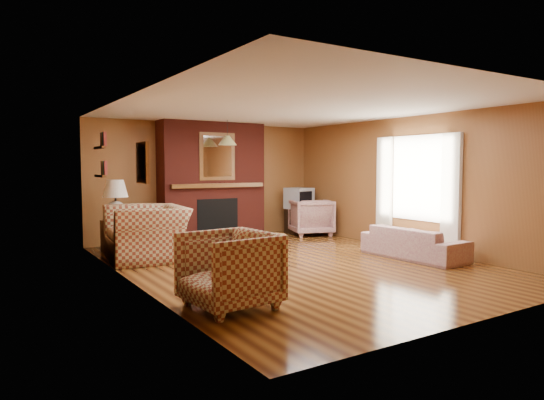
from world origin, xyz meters
TOP-DOWN VIEW (x-y plane):
  - floor at (0.00, 0.00)m, footprint 6.50×6.50m
  - ceiling at (0.00, 0.00)m, footprint 6.50×6.50m
  - wall_back at (0.00, 3.25)m, footprint 6.50×0.00m
  - wall_front at (0.00, -3.25)m, footprint 6.50×0.00m
  - wall_left at (-2.50, 0.00)m, footprint 0.00×6.50m
  - wall_right at (2.50, 0.00)m, footprint 0.00×6.50m
  - fireplace at (0.00, 2.98)m, footprint 2.20×0.82m
  - window_right at (2.45, -0.20)m, footprint 0.10×1.85m
  - bookshelf at (-2.44, 1.90)m, footprint 0.09×0.55m
  - botanical_print at (-2.47, -0.30)m, footprint 0.05×0.40m
  - pendant_light at (0.00, 2.30)m, footprint 0.36×0.36m
  - plaid_loveseat at (-1.85, 1.55)m, footprint 1.29×1.44m
  - plaid_armchair at (-1.95, -1.55)m, footprint 0.97×0.95m
  - floral_sofa at (1.90, -0.66)m, footprint 0.75×1.78m
  - floral_armchair at (2.07, 2.37)m, footprint 1.09×1.10m
  - coffee_table at (-0.61, 0.12)m, footprint 0.94×0.58m
  - side_table at (-2.10, 2.45)m, footprint 0.46×0.46m
  - table_lamp at (-2.10, 2.45)m, footprint 0.43×0.43m
  - tv_stand at (2.05, 2.80)m, footprint 0.52×0.47m
  - crt_tv at (2.05, 2.79)m, footprint 0.60×0.60m

SIDE VIEW (x-z plane):
  - floor at x=0.00m, z-range 0.00..0.00m
  - floral_sofa at x=1.90m, z-range 0.00..0.51m
  - tv_stand at x=2.05m, z-range 0.00..0.55m
  - side_table at x=-2.10m, z-range 0.00..0.56m
  - floral_armchair at x=2.07m, z-range 0.00..0.79m
  - coffee_table at x=-0.61m, z-range 0.17..0.65m
  - plaid_armchair at x=-1.95m, z-range 0.00..0.82m
  - plaid_loveseat at x=-1.85m, z-range 0.00..0.87m
  - crt_tv at x=2.05m, z-range 0.55..1.02m
  - table_lamp at x=-2.10m, z-range 0.61..1.31m
  - window_right at x=2.45m, z-range 0.13..2.13m
  - fireplace at x=0.00m, z-range -0.02..2.38m
  - wall_back at x=0.00m, z-range -2.05..4.45m
  - wall_front at x=0.00m, z-range -2.05..4.45m
  - wall_left at x=-2.50m, z-range -2.05..4.45m
  - wall_right at x=2.50m, z-range -2.05..4.45m
  - botanical_print at x=-2.47m, z-range 1.30..1.80m
  - bookshelf at x=-2.44m, z-range 1.31..2.02m
  - pendant_light at x=0.00m, z-range 1.76..2.24m
  - ceiling at x=0.00m, z-range 2.40..2.40m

